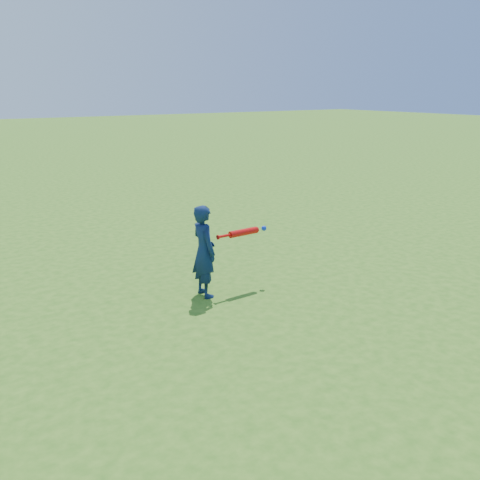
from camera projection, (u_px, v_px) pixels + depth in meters
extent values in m
plane|color=#346718|center=(277.00, 300.00, 5.98)|extent=(80.00, 80.00, 0.00)
imported|color=#0F1F46|center=(204.00, 251.00, 5.97)|extent=(0.28, 0.40, 1.05)
cylinder|color=red|center=(218.00, 237.00, 5.98)|extent=(0.02, 0.05, 0.05)
cylinder|color=red|center=(224.00, 236.00, 6.03)|extent=(0.18, 0.04, 0.03)
cylinder|color=red|center=(243.00, 232.00, 6.19)|extent=(0.37, 0.10, 0.08)
sphere|color=red|center=(256.00, 230.00, 6.29)|extent=(0.08, 0.08, 0.08)
sphere|color=#0C2DD0|center=(264.00, 228.00, 6.36)|extent=(0.06, 0.06, 0.06)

